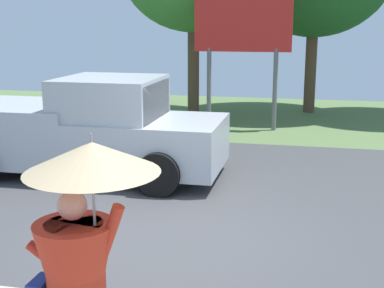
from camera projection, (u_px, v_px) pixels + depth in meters
name	position (u px, v px, depth m)	size (l,w,h in m)	color
ground_plane	(212.00, 180.00, 10.07)	(40.00, 22.00, 0.20)	#424244
monk_pedestrian	(80.00, 269.00, 3.95)	(1.06, 0.97, 2.13)	#B22D1E
pickup_truck	(89.00, 130.00, 10.15)	(5.20, 2.28, 1.88)	#ADB2BA
roadside_billboard	(243.00, 35.00, 14.11)	(2.60, 0.12, 3.50)	slate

